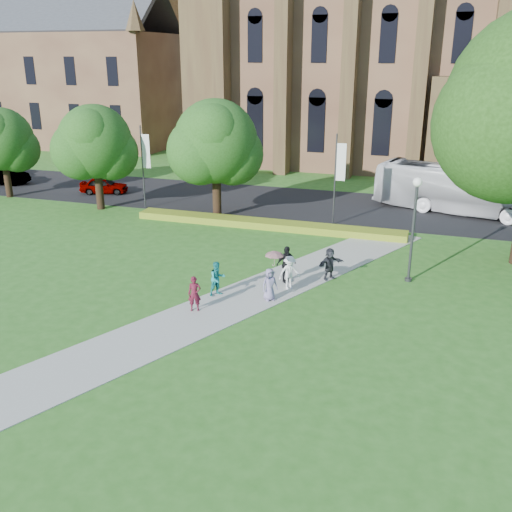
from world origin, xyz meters
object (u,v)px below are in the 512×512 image
(car_1, at_px, (1,176))
(car_0, at_px, (104,186))
(streetlamp, at_px, (414,217))
(tour_coach, at_px, (464,189))
(pedestrian_0, at_px, (195,294))

(car_1, bearing_deg, car_0, -110.46)
(streetlamp, bearing_deg, tour_coach, 79.38)
(car_1, bearing_deg, pedestrian_0, -144.85)
(car_0, height_order, car_1, car_1)
(streetlamp, xyz_separation_m, tour_coach, (2.69, 14.35, -1.54))
(car_1, height_order, pedestrian_0, pedestrian_0)
(tour_coach, bearing_deg, streetlamp, -176.18)
(tour_coach, relative_size, car_0, 3.30)
(streetlamp, relative_size, tour_coach, 0.42)
(tour_coach, distance_m, pedestrian_0, 23.88)
(car_0, relative_size, car_1, 0.83)
(car_0, relative_size, pedestrian_0, 2.38)
(streetlamp, xyz_separation_m, car_1, (-35.21, 11.93, -2.52))
(car_0, distance_m, car_1, 10.28)
(streetlamp, height_order, car_0, streetlamp)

